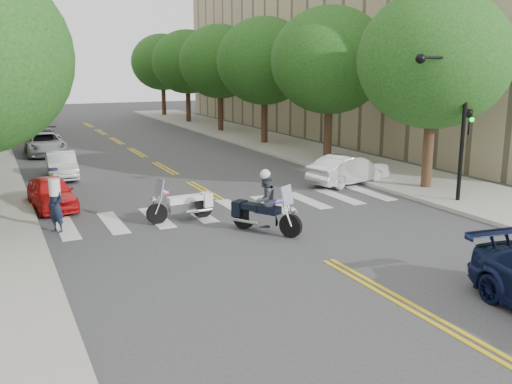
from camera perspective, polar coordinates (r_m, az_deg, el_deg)
ground at (r=16.17m, az=7.23°, el=-6.82°), size 140.00×140.00×0.00m
sidewalk_right at (r=39.44m, az=1.75°, el=4.96°), size 5.00×60.00×0.15m
tree_r_0 at (r=25.41m, az=17.38°, el=12.54°), size 6.40×6.40×8.45m
tree_r_1 at (r=31.78m, az=7.39°, el=12.91°), size 6.40×6.40×8.45m
tree_r_2 at (r=38.77m, az=0.86°, el=12.95°), size 6.40×6.40×8.45m
tree_r_3 at (r=46.08m, az=-3.64°, el=12.88°), size 6.40×6.40×8.45m
tree_r_4 at (r=53.60m, az=-6.90°, el=12.79°), size 6.40×6.40×8.45m
tree_r_5 at (r=61.23m, az=-9.34°, el=12.69°), size 6.40×6.40×8.45m
traffic_signal_pole at (r=22.90m, az=19.31°, el=7.85°), size 2.82×0.42×6.00m
motorcycle_police at (r=18.41m, az=0.76°, el=-1.27°), size 1.58×2.33×2.10m
motorcycle_parked at (r=20.14m, az=-7.04°, el=-1.27°), size 2.44×0.68×1.58m
officer_standing at (r=19.55m, az=-19.37°, el=-1.40°), size 0.70×0.74×1.71m
convertible at (r=26.29m, az=9.24°, el=2.24°), size 4.34×2.34×1.36m
parked_car_a at (r=22.89m, az=-19.76°, el=-0.07°), size 1.75×3.70×1.22m
parked_car_b at (r=28.94m, az=-18.86°, el=2.54°), size 1.47×3.78×1.23m
parked_car_c at (r=36.73m, az=-20.35°, el=4.54°), size 2.27×4.83×1.34m
parked_car_d at (r=37.71m, az=-20.49°, el=4.79°), size 2.42×5.09×1.43m
parked_car_e at (r=46.17m, az=-21.99°, el=5.96°), size 1.83×4.19×1.41m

